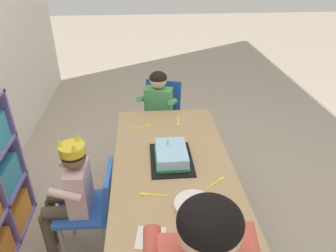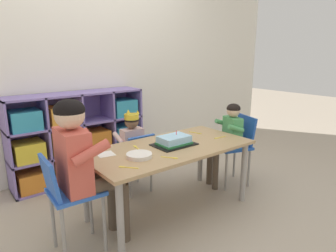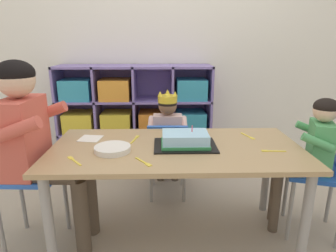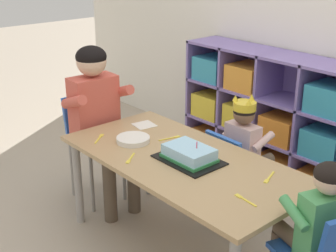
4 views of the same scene
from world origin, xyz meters
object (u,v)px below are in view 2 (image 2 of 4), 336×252
Objects in this scene: guest_at_table_side at (228,134)px; birthday_cake_on_tray at (174,141)px; classroom_chair_adult_side at (68,193)px; fork_near_child_seat at (137,148)px; child_with_crown at (130,141)px; fork_beside_plate_stack at (219,138)px; activity_table at (170,154)px; classroom_chair_guest_side at (236,143)px; fork_at_table_front_edge at (171,158)px; fork_near_cake_tray at (127,167)px; adult_helper_seated at (83,158)px; fork_scattered_mid_table at (196,133)px; classroom_chair_blue at (136,158)px; paper_plate_stack at (139,155)px.

guest_at_table_side reaches higher than birthday_cake_on_tray.
fork_near_child_seat is (0.63, 0.15, 0.14)m from classroom_chair_adult_side.
child_with_crown reaches higher than fork_beside_plate_stack.
activity_table is 0.52m from fork_beside_plate_stack.
classroom_chair_adult_side is 1.39m from fork_beside_plate_stack.
birthday_cake_on_tray is 0.47m from fork_beside_plate_stack.
classroom_chair_guest_side is 1.09m from fork_at_table_front_edge.
guest_at_table_side reaches higher than fork_beside_plate_stack.
fork_near_cake_tray is (-1.40, -0.20, 0.15)m from classroom_chair_guest_side.
adult_helper_seated reaches higher than classroom_chair_adult_side.
fork_at_table_front_edge is (-0.62, -0.38, 0.00)m from fork_scattered_mid_table.
activity_table is at bearing -73.82° from fork_at_table_front_edge.
guest_at_table_side reaches higher than fork_at_table_front_edge.
activity_table is 1.95× the size of classroom_chair_guest_side.
classroom_chair_adult_side is at bearing 90.00° from adult_helper_seated.
guest_at_table_side reaches higher than fork_near_cake_tray.
adult_helper_seated reaches higher than birthday_cake_on_tray.
classroom_chair_blue is 0.85m from fork_near_cake_tray.
adult_helper_seated is 0.42m from paper_plate_stack.
classroom_chair_adult_side is at bearing -70.92° from classroom_chair_guest_side.
fork_scattered_mid_table is (1.32, 0.18, 0.14)m from classroom_chair_adult_side.
child_with_crown is 2.35× the size of birthday_cake_on_tray.
fork_scattered_mid_table is at bearing -79.60° from classroom_chair_adult_side.
fork_near_cake_tray is at bearing -169.17° from fork_beside_plate_stack.
child_with_crown is 5.80× the size of fork_near_child_seat.
guest_at_table_side is 2.46× the size of birthday_cake_on_tray.
fork_beside_plate_stack is (0.06, -0.25, 0.00)m from fork_scattered_mid_table.
paper_plate_stack is (-0.31, -0.54, 0.25)m from classroom_chair_blue.
classroom_chair_blue is 0.84× the size of classroom_chair_guest_side.
classroom_chair_blue is 0.97m from classroom_chair_adult_side.
fork_at_table_front_edge is at bearing -56.33° from guest_at_table_side.
classroom_chair_guest_side is at bearing 90.00° from guest_at_table_side.
classroom_chair_guest_side is 0.49m from fork_scattered_mid_table.
fork_scattered_mid_table is at bearing 104.89° from fork_near_child_seat.
child_with_crown is 0.50m from fork_near_child_seat.
activity_table is 10.77× the size of fork_scattered_mid_table.
classroom_chair_blue is (-0.04, 0.48, -0.17)m from activity_table.
fork_scattered_mid_table is (0.45, 0.16, 0.07)m from activity_table.
activity_table is at bearing -172.72° from birthday_cake_on_tray.
activity_table is at bearing -85.61° from adult_helper_seated.
fork_near_cake_tray is (0.24, -0.16, -0.07)m from adult_helper_seated.
classroom_chair_adult_side is (-0.83, -0.50, 0.09)m from classroom_chair_blue.
classroom_chair_guest_side reaches higher than paper_plate_stack.
birthday_cake_on_tray is (-0.74, -0.05, 0.07)m from guest_at_table_side.
guest_at_table_side reaches higher than classroom_chair_adult_side.
fork_near_child_seat and fork_at_table_front_edge have the same top height.
classroom_chair_guest_side is 0.16m from guest_at_table_side.
fork_scattered_mid_table and fork_near_child_seat have the same top height.
paper_plate_stack is 0.85m from fork_beside_plate_stack.
classroom_chair_blue is at bearing 90.14° from child_with_crown.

